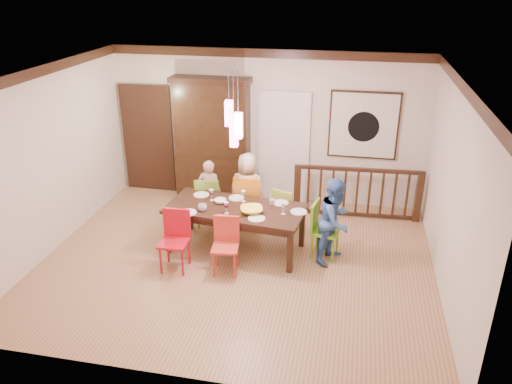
% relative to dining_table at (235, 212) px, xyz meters
% --- Properties ---
extents(floor, '(6.00, 6.00, 0.00)m').
position_rel_dining_table_xyz_m(floor, '(0.11, -0.38, -0.67)').
color(floor, '#9A6C4A').
rests_on(floor, ground).
extents(ceiling, '(6.00, 6.00, 0.00)m').
position_rel_dining_table_xyz_m(ceiling, '(0.11, -0.38, 2.23)').
color(ceiling, white).
rests_on(ceiling, wall_back).
extents(wall_back, '(6.00, 0.00, 6.00)m').
position_rel_dining_table_xyz_m(wall_back, '(0.11, 2.12, 0.78)').
color(wall_back, beige).
rests_on(wall_back, floor).
extents(wall_left, '(0.00, 5.00, 5.00)m').
position_rel_dining_table_xyz_m(wall_left, '(-2.89, -0.38, 0.78)').
color(wall_left, beige).
rests_on(wall_left, floor).
extents(wall_right, '(0.00, 5.00, 5.00)m').
position_rel_dining_table_xyz_m(wall_right, '(3.11, -0.38, 0.78)').
color(wall_right, beige).
rests_on(wall_right, floor).
extents(crown_molding, '(6.00, 5.00, 0.16)m').
position_rel_dining_table_xyz_m(crown_molding, '(0.11, -0.38, 2.15)').
color(crown_molding, black).
rests_on(crown_molding, wall_back).
extents(panel_door, '(1.04, 0.07, 2.24)m').
position_rel_dining_table_xyz_m(panel_door, '(-2.29, 2.07, 0.38)').
color(panel_door, black).
rests_on(panel_door, wall_back).
extents(white_doorway, '(0.97, 0.05, 2.22)m').
position_rel_dining_table_xyz_m(white_doorway, '(0.46, 2.08, 0.38)').
color(white_doorway, silver).
rests_on(white_doorway, wall_back).
extents(painting, '(1.25, 0.06, 1.25)m').
position_rel_dining_table_xyz_m(painting, '(1.91, 2.08, 0.93)').
color(painting, black).
rests_on(painting, wall_back).
extents(pendant_cluster, '(0.27, 0.21, 1.14)m').
position_rel_dining_table_xyz_m(pendant_cluster, '(0.00, -0.00, 1.44)').
color(pendant_cluster, '#F1487D').
rests_on(pendant_cluster, ceiling).
extents(dining_table, '(2.26, 1.21, 0.75)m').
position_rel_dining_table_xyz_m(dining_table, '(0.00, 0.00, 0.00)').
color(dining_table, black).
rests_on(dining_table, floor).
extents(chair_far_left, '(0.47, 0.47, 0.92)m').
position_rel_dining_table_xyz_m(chair_far_left, '(-0.67, 0.75, -0.14)').
color(chair_far_left, '#77AC32').
rests_on(chair_far_left, floor).
extents(chair_far_mid, '(0.47, 0.47, 1.02)m').
position_rel_dining_table_xyz_m(chair_far_mid, '(0.06, 0.77, -0.09)').
color(chair_far_mid, orange).
rests_on(chair_far_mid, floor).
extents(chair_far_right, '(0.49, 0.49, 0.84)m').
position_rel_dining_table_xyz_m(chair_far_right, '(0.72, 0.73, -0.19)').
color(chair_far_right, '#A1BA38').
rests_on(chair_far_right, floor).
extents(chair_near_left, '(0.43, 0.43, 0.92)m').
position_rel_dining_table_xyz_m(chair_near_left, '(-0.76, -0.77, -0.14)').
color(chair_near_left, red).
rests_on(chair_near_left, floor).
extents(chair_near_mid, '(0.43, 0.43, 0.85)m').
position_rel_dining_table_xyz_m(chair_near_mid, '(0.01, -0.70, -0.18)').
color(chair_near_mid, red).
rests_on(chair_near_mid, floor).
extents(chair_end_right, '(0.47, 0.47, 0.91)m').
position_rel_dining_table_xyz_m(chair_end_right, '(1.43, 0.06, -0.15)').
color(chair_end_right, '#69AA1E').
rests_on(chair_end_right, floor).
extents(china_hutch, '(1.51, 0.46, 2.39)m').
position_rel_dining_table_xyz_m(china_hutch, '(-0.91, 1.91, 0.53)').
color(china_hutch, black).
rests_on(china_hutch, floor).
extents(balustrade, '(2.29, 0.19, 0.96)m').
position_rel_dining_table_xyz_m(balustrade, '(1.89, 1.57, -0.17)').
color(balustrade, black).
rests_on(balustrade, floor).
extents(person_far_left, '(0.43, 0.29, 1.17)m').
position_rel_dining_table_xyz_m(person_far_left, '(-0.68, 0.87, -0.08)').
color(person_far_left, beige).
rests_on(person_far_left, floor).
extents(person_far_mid, '(0.66, 0.45, 1.33)m').
position_rel_dining_table_xyz_m(person_far_mid, '(-0.01, 0.91, -0.01)').
color(person_far_mid, beige).
rests_on(person_far_mid, floor).
extents(person_end_right, '(0.75, 0.82, 1.36)m').
position_rel_dining_table_xyz_m(person_end_right, '(1.57, -0.01, 0.01)').
color(person_end_right, '#3F6AB1').
rests_on(person_end_right, floor).
extents(serving_bowl, '(0.43, 0.43, 0.08)m').
position_rel_dining_table_xyz_m(serving_bowl, '(0.29, -0.14, 0.12)').
color(serving_bowl, '#FAEF47').
rests_on(serving_bowl, dining_table).
extents(small_bowl, '(0.23, 0.23, 0.06)m').
position_rel_dining_table_xyz_m(small_bowl, '(-0.27, 0.10, 0.11)').
color(small_bowl, white).
rests_on(small_bowl, dining_table).
extents(cup_left, '(0.17, 0.17, 0.11)m').
position_rel_dining_table_xyz_m(cup_left, '(-0.47, -0.22, 0.13)').
color(cup_left, silver).
rests_on(cup_left, dining_table).
extents(cup_right, '(0.10, 0.10, 0.09)m').
position_rel_dining_table_xyz_m(cup_right, '(0.55, 0.21, 0.13)').
color(cup_right, silver).
rests_on(cup_right, dining_table).
extents(plate_far_left, '(0.26, 0.26, 0.01)m').
position_rel_dining_table_xyz_m(plate_far_left, '(-0.66, 0.33, 0.09)').
color(plate_far_left, white).
rests_on(plate_far_left, dining_table).
extents(plate_far_mid, '(0.26, 0.26, 0.01)m').
position_rel_dining_table_xyz_m(plate_far_mid, '(-0.06, 0.33, 0.09)').
color(plate_far_mid, white).
rests_on(plate_far_mid, dining_table).
extents(plate_far_right, '(0.26, 0.26, 0.01)m').
position_rel_dining_table_xyz_m(plate_far_right, '(0.68, 0.28, 0.09)').
color(plate_far_right, white).
rests_on(plate_far_right, dining_table).
extents(plate_near_left, '(0.26, 0.26, 0.01)m').
position_rel_dining_table_xyz_m(plate_near_left, '(-0.66, -0.35, 0.09)').
color(plate_near_left, white).
rests_on(plate_near_left, dining_table).
extents(plate_near_mid, '(0.26, 0.26, 0.01)m').
position_rel_dining_table_xyz_m(plate_near_mid, '(0.41, -0.34, 0.09)').
color(plate_near_mid, white).
rests_on(plate_near_mid, dining_table).
extents(plate_end_right, '(0.26, 0.26, 0.01)m').
position_rel_dining_table_xyz_m(plate_end_right, '(1.00, 0.02, 0.09)').
color(plate_end_right, white).
rests_on(plate_end_right, dining_table).
extents(wine_glass_a, '(0.08, 0.08, 0.19)m').
position_rel_dining_table_xyz_m(wine_glass_a, '(-0.44, 0.17, 0.18)').
color(wine_glass_a, '#590C19').
rests_on(wine_glass_a, dining_table).
extents(wine_glass_b, '(0.08, 0.08, 0.19)m').
position_rel_dining_table_xyz_m(wine_glass_b, '(0.08, 0.23, 0.18)').
color(wine_glass_b, silver).
rests_on(wine_glass_b, dining_table).
extents(wine_glass_c, '(0.08, 0.08, 0.19)m').
position_rel_dining_table_xyz_m(wine_glass_c, '(-0.08, -0.24, 0.18)').
color(wine_glass_c, '#590C19').
rests_on(wine_glass_c, dining_table).
extents(wine_glass_d, '(0.08, 0.08, 0.19)m').
position_rel_dining_table_xyz_m(wine_glass_d, '(0.78, -0.09, 0.18)').
color(wine_glass_d, silver).
rests_on(wine_glass_d, dining_table).
extents(napkin, '(0.18, 0.14, 0.01)m').
position_rel_dining_table_xyz_m(napkin, '(-0.11, -0.39, 0.09)').
color(napkin, '#D83359').
rests_on(napkin, dining_table).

